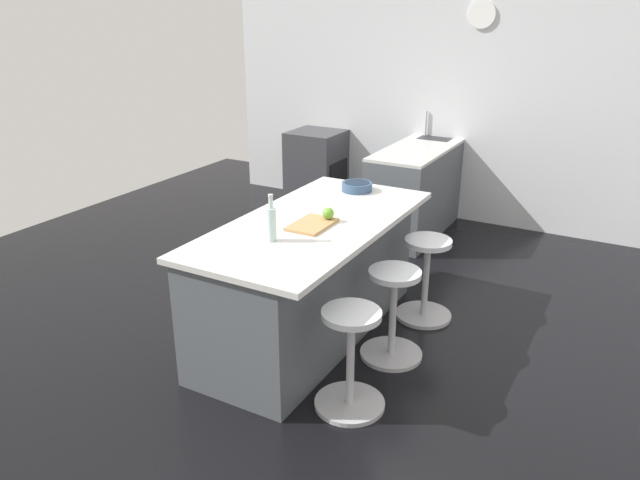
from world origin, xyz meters
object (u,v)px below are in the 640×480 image
at_px(oven_range, 317,168).
at_px(fruit_bowl, 357,186).
at_px(cutting_board, 312,225).
at_px(stool_middle, 393,317).
at_px(water_bottle, 271,223).
at_px(stool_by_window, 426,281).
at_px(kitchen_island, 308,277).
at_px(stool_near_camera, 350,363).
at_px(apple_green, 328,213).

bearing_deg(oven_range, fruit_bowl, 36.95).
bearing_deg(cutting_board, stool_middle, 99.56).
xyz_separation_m(oven_range, fruit_bowl, (2.01, 1.51, 0.50)).
bearing_deg(fruit_bowl, water_bottle, 0.17).
xyz_separation_m(stool_by_window, cutting_board, (0.76, -0.59, 0.61)).
bearing_deg(stool_by_window, fruit_bowl, -101.56).
distance_m(kitchen_island, stool_near_camera, 0.95).
height_order(stool_by_window, stool_near_camera, same).
distance_m(stool_by_window, stool_middle, 0.66).
height_order(apple_green, water_bottle, water_bottle).
distance_m(stool_middle, water_bottle, 1.09).
bearing_deg(stool_middle, fruit_bowl, -139.58).
height_order(stool_middle, water_bottle, water_bottle).
xyz_separation_m(stool_middle, apple_green, (-0.03, -0.53, 0.66)).
xyz_separation_m(kitchen_island, stool_middle, (0.00, 0.67, -0.15)).
bearing_deg(oven_range, water_bottle, 24.84).
height_order(kitchen_island, stool_near_camera, kitchen_island).
xyz_separation_m(stool_by_window, water_bottle, (1.12, -0.67, 0.72)).
height_order(stool_by_window, fruit_bowl, fruit_bowl).
bearing_deg(fruit_bowl, kitchen_island, 0.25).
bearing_deg(stool_middle, oven_range, -142.03).
xyz_separation_m(stool_by_window, stool_near_camera, (1.32, 0.00, 0.00)).
xyz_separation_m(stool_near_camera, cutting_board, (-0.56, -0.59, 0.61)).
relative_size(kitchen_island, stool_near_camera, 3.15).
distance_m(apple_green, fruit_bowl, 0.78).
distance_m(kitchen_island, apple_green, 0.53).
bearing_deg(fruit_bowl, apple_green, 11.14).
bearing_deg(cutting_board, fruit_bowl, -174.10).
bearing_deg(stool_by_window, oven_range, -134.44).
bearing_deg(kitchen_island, stool_by_window, 134.27).
relative_size(kitchen_island, fruit_bowl, 8.45).
relative_size(apple_green, fruit_bowl, 0.34).
bearing_deg(stool_near_camera, stool_middle, 180.00).
xyz_separation_m(kitchen_island, water_bottle, (0.46, 0.00, 0.57)).
xyz_separation_m(water_bottle, fruit_bowl, (-1.26, -0.00, -0.08)).
height_order(stool_middle, fruit_bowl, fruit_bowl).
distance_m(stool_by_window, fruit_bowl, 0.94).
height_order(stool_middle, cutting_board, cutting_board).
relative_size(stool_by_window, water_bottle, 2.12).
bearing_deg(cutting_board, kitchen_island, -137.91).
height_order(stool_by_window, apple_green, apple_green).
relative_size(stool_near_camera, water_bottle, 2.12).
bearing_deg(stool_by_window, water_bottle, -31.00).
relative_size(stool_middle, apple_green, 7.96).
xyz_separation_m(kitchen_island, fruit_bowl, (-0.80, -0.00, 0.49)).
distance_m(kitchen_island, stool_middle, 0.69).
bearing_deg(stool_by_window, stool_middle, 0.00).
bearing_deg(stool_middle, water_bottle, -55.43).
xyz_separation_m(oven_range, stool_near_camera, (3.46, 2.19, -0.13)).
bearing_deg(stool_near_camera, cutting_board, -133.68).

